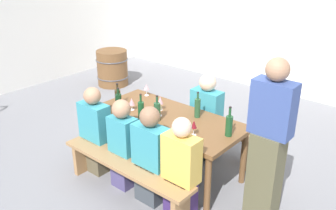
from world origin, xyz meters
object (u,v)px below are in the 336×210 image
wine_bottle_1 (118,97)px  standing_host (268,146)px  wine_glass_2 (132,102)px  seated_guest_near_2 (151,157)px  seated_guest_near_3 (181,172)px  wine_bottle_3 (157,111)px  seated_guest_near_1 (123,145)px  bench_far (202,126)px  wine_barrel (112,68)px  wine_glass_0 (194,125)px  seated_guest_near_0 (95,132)px  wine_bottle_4 (197,108)px  wine_glass_1 (146,87)px  wine_bottle_0 (229,125)px  bench_near (125,170)px  wine_bottle_5 (141,110)px  wine_glass_4 (160,106)px  wine_glass_3 (160,101)px  tasting_table (168,122)px  wine_bottle_2 (119,102)px  seated_guest_far_0 (206,119)px

wine_bottle_1 → standing_host: standing_host is taller
wine_bottle_1 → wine_glass_2: size_ratio=1.84×
wine_bottle_1 → seated_guest_near_2: seated_guest_near_2 is taller
standing_host → seated_guest_near_3: bearing=38.6°
wine_bottle_3 → seated_guest_near_1: 0.55m
standing_host → bench_far: bearing=-30.7°
bench_far → wine_barrel: 3.10m
wine_glass_0 → seated_guest_near_0: seated_guest_near_0 is taller
seated_guest_near_1 → wine_bottle_4: bearing=-30.0°
bench_far → wine_glass_1: wine_glass_1 is taller
seated_guest_near_3 → wine_bottle_3: bearing=59.1°
seated_guest_near_1 → standing_host: 1.63m
wine_bottle_0 → wine_glass_1: size_ratio=2.10×
seated_guest_near_2 → seated_guest_near_3: size_ratio=0.99×
wine_bottle_4 → wine_glass_0: wine_bottle_4 is taller
bench_near → wine_bottle_5: wine_bottle_5 is taller
wine_glass_1 → wine_glass_2: 0.52m
wine_barrel → wine_bottle_5: bearing=-35.4°
wine_glass_2 → bench_far: bearing=61.8°
wine_glass_2 → seated_guest_near_1: bearing=-56.3°
wine_glass_2 → wine_glass_4: wine_glass_4 is taller
wine_bottle_1 → seated_guest_near_3: (1.39, -0.43, -0.32)m
wine_glass_3 → standing_host: bearing=-5.2°
tasting_table → wine_glass_0: 0.60m
wine_glass_3 → seated_guest_near_1: 0.75m
bench_far → seated_guest_near_2: seated_guest_near_2 is taller
seated_guest_near_1 → wine_bottle_0: bearing=-57.7°
wine_bottle_1 → wine_bottle_3: (0.70, -0.02, 0.01)m
wine_bottle_2 → wine_bottle_5: bearing=-0.2°
seated_guest_near_0 → bench_near: bearing=-102.4°
wine_bottle_0 → wine_glass_3: size_ratio=1.85×
bench_near → standing_host: (1.33, 0.67, 0.50)m
wine_glass_0 → standing_host: bearing=9.5°
bench_far → wine_bottle_1: bearing=-129.6°
wine_bottle_1 → wine_bottle_2: (0.16, -0.13, 0.01)m
bench_near → seated_guest_near_3: 0.71m
wine_glass_0 → standing_host: standing_host is taller
bench_near → seated_guest_near_0: seated_guest_near_0 is taller
wine_bottle_3 → wine_bottle_5: bearing=-141.7°
tasting_table → wine_bottle_4: wine_bottle_4 is taller
wine_bottle_3 → wine_glass_3: bearing=124.7°
wine_bottle_1 → wine_bottle_3: 0.70m
wine_bottle_5 → bench_near: bearing=-68.7°
wine_bottle_1 → wine_barrel: 2.93m
wine_bottle_4 → seated_guest_far_0: size_ratio=0.27×
seated_guest_near_2 → wine_bottle_4: bearing=-2.1°
wine_glass_4 → seated_guest_near_0: (-0.59, -0.53, -0.35)m
bench_far → seated_guest_far_0: seated_guest_far_0 is taller
wine_glass_1 → seated_guest_near_1: bearing=-61.7°
wine_bottle_0 → wine_glass_4: size_ratio=1.86×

